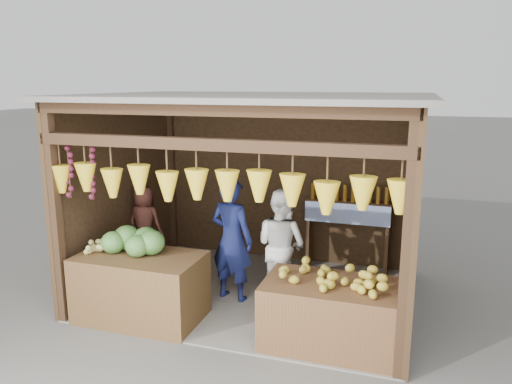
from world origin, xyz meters
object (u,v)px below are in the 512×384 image
at_px(woman_standing, 281,245).
at_px(man_standing, 232,240).
at_px(counter_left, 141,287).
at_px(vendor_seated, 145,223).
at_px(counter_right, 334,315).

bearing_deg(woman_standing, man_standing, 41.32).
bearing_deg(woman_standing, counter_left, 60.11).
bearing_deg(counter_left, vendor_seated, 117.52).
xyz_separation_m(counter_left, counter_right, (2.32, 0.05, -0.04)).
relative_size(counter_right, man_standing, 0.93).
bearing_deg(counter_left, man_standing, 45.44).
bearing_deg(man_standing, vendor_seated, -1.15).
distance_m(woman_standing, vendor_seated, 2.09).
bearing_deg(vendor_seated, woman_standing, 179.24).
height_order(man_standing, woman_standing, man_standing).
xyz_separation_m(counter_left, vendor_seated, (-0.63, 1.20, 0.42)).
relative_size(counter_left, vendor_seated, 1.35).
xyz_separation_m(counter_left, woman_standing, (1.46, 1.04, 0.35)).
xyz_separation_m(man_standing, woman_standing, (0.61, 0.19, -0.07)).
height_order(counter_right, woman_standing, woman_standing).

